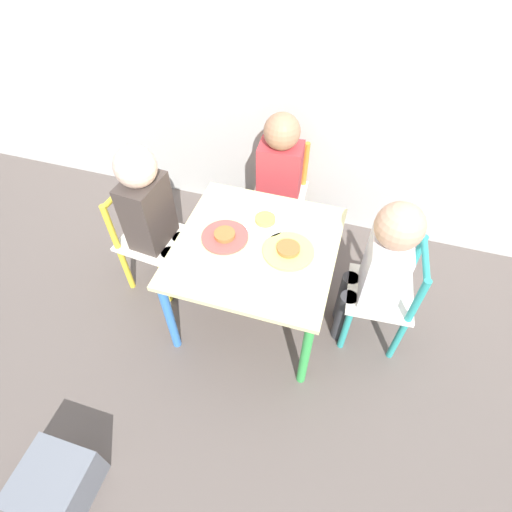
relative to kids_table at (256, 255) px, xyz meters
The scene contains 12 objects.
ground_plane 0.39m from the kids_table, ahead, with size 6.00×6.00×0.00m, color #5B514C.
kids_table is the anchor object (origin of this frame).
chair_yellow 0.55m from the kids_table, behind, with size 0.28×0.28×0.53m.
chair_teal 0.55m from the kids_table, ahead, with size 0.28×0.28×0.53m.
chair_orange 0.55m from the kids_table, 93.78° to the left, with size 0.28×0.28×0.53m.
child_left 0.48m from the kids_table, behind, with size 0.22×0.21×0.76m.
child_right 0.48m from the kids_table, ahead, with size 0.22×0.21×0.74m.
child_back 0.48m from the kids_table, 93.78° to the left, with size 0.21×0.22×0.73m.
plate_left 0.15m from the kids_table, behind, with size 0.19×0.19×0.03m.
plate_right 0.15m from the kids_table, ahead, with size 0.20×0.20×0.03m.
plate_back 0.15m from the kids_table, 90.00° to the left, with size 0.19×0.19×0.03m.
storage_bin 1.05m from the kids_table, 114.37° to the right, with size 0.22×0.23×0.17m.
Camera 1 is at (0.31, -1.02, 1.59)m, focal length 28.00 mm.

